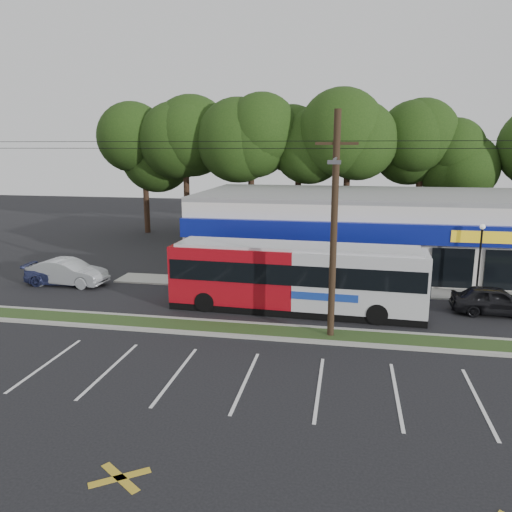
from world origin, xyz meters
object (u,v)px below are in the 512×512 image
object	(u,v)px
lamp_post	(480,252)
pedestrian_b	(344,291)
pedestrian_a	(319,277)
car_silver	(68,272)
utility_pole	(330,219)
car_dark	(495,300)
car_blue	(62,274)
metrobus	(296,276)

from	to	relation	value
lamp_post	pedestrian_b	distance (m)	8.21
pedestrian_a	car_silver	bearing A→B (deg)	-31.12
utility_pole	pedestrian_b	bearing A→B (deg)	82.26
lamp_post	car_dark	size ratio (longest dim) A/B	0.98
car_silver	car_blue	bearing A→B (deg)	80.12
utility_pole	car_dark	bearing A→B (deg)	30.15
lamp_post	car_blue	distance (m)	25.12
lamp_post	pedestrian_a	world-z (taller)	lamp_post
metrobus	car_dark	xyz separation A→B (m)	(10.18, 1.28, -1.14)
pedestrian_a	pedestrian_b	xyz separation A→B (m)	(1.52, -2.50, -0.03)
car_silver	pedestrian_a	xyz separation A→B (m)	(15.53, 1.61, 0.00)
pedestrian_a	metrobus	bearing A→B (deg)	39.13
lamp_post	metrobus	world-z (taller)	lamp_post
metrobus	pedestrian_a	world-z (taller)	metrobus
utility_pole	lamp_post	world-z (taller)	utility_pole
lamp_post	metrobus	size ratio (longest dim) A/B	0.32
utility_pole	car_blue	xyz separation A→B (m)	(-16.80, 6.07, -4.75)
lamp_post	pedestrian_b	size ratio (longest dim) A/B	2.71
car_dark	pedestrian_b	xyz separation A→B (m)	(-7.67, 0.22, 0.05)
utility_pole	pedestrian_a	world-z (taller)	utility_pole
lamp_post	metrobus	xyz separation A→B (m)	(-9.99, -4.30, -0.80)
metrobus	pedestrian_b	xyz separation A→B (m)	(2.51, 1.50, -1.09)
car_blue	lamp_post	bearing A→B (deg)	-91.81
metrobus	car_dark	size ratio (longest dim) A/B	3.07
metrobus	car_silver	distance (m)	14.78
metrobus	lamp_post	bearing A→B (deg)	25.69
lamp_post	car_silver	distance (m)	24.67
utility_pole	car_dark	world-z (taller)	utility_pole
pedestrian_a	lamp_post	bearing A→B (deg)	144.88
utility_pole	car_dark	distance (m)	10.74
metrobus	car_blue	size ratio (longest dim) A/B	2.88
car_blue	pedestrian_b	size ratio (longest dim) A/B	2.94
utility_pole	lamp_post	size ratio (longest dim) A/B	11.76
metrobus	car_silver	bearing A→B (deg)	173.04
car_blue	pedestrian_a	xyz separation A→B (m)	(15.97, 1.50, 0.14)
car_dark	pedestrian_b	distance (m)	7.68
utility_pole	metrobus	world-z (taller)	utility_pole
lamp_post	car_blue	bearing A→B (deg)	-175.88
car_dark	car_silver	size ratio (longest dim) A/B	0.88
car_silver	pedestrian_b	world-z (taller)	car_silver
metrobus	car_blue	bearing A→B (deg)	172.91
utility_pole	pedestrian_a	bearing A→B (deg)	96.27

